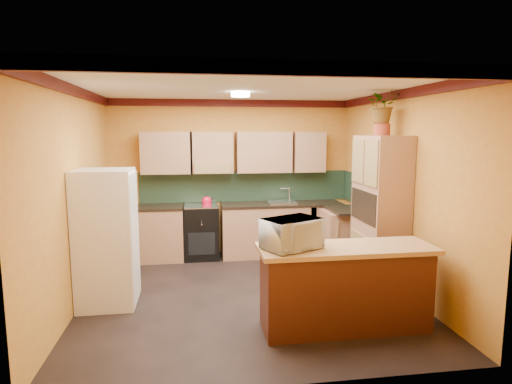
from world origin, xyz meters
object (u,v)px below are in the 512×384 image
fridge (106,238)px  breakfast_bar (345,290)px  pantry (380,213)px  microwave (292,234)px  stove (201,232)px  base_cabinets_back (238,231)px

fridge → breakfast_bar: fridge is taller
pantry → microwave: size_ratio=3.60×
stove → pantry: 3.04m
base_cabinets_back → microwave: microwave is taller
breakfast_bar → pantry: bearing=52.1°
base_cabinets_back → microwave: (0.27, -2.93, 0.65)m
stove → pantry: (2.40, -1.77, 0.59)m
microwave → base_cabinets_back: bearing=68.2°
stove → microwave: (0.89, -2.93, 0.64)m
stove → breakfast_bar: size_ratio=0.51×
stove → pantry: bearing=-36.4°
stove → microwave: microwave is taller
base_cabinets_back → fridge: bearing=-134.5°
breakfast_bar → microwave: microwave is taller
fridge → breakfast_bar: 2.93m
base_cabinets_back → fridge: size_ratio=2.15×
stove → fridge: bearing=-122.9°
stove → breakfast_bar: 3.29m
stove → microwave: bearing=-73.1°
stove → breakfast_bar: bearing=-63.0°
fridge → microwave: size_ratio=2.91×
pantry → breakfast_bar: bearing=-127.9°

